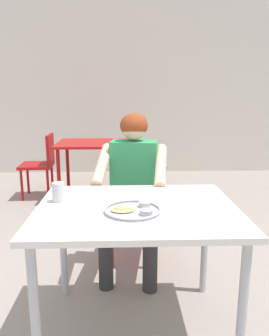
# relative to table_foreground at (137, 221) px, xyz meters

# --- Properties ---
(back_wall) EXTENTS (12.00, 0.12, 3.40)m
(back_wall) POSITION_rel_table_foreground_xyz_m (-0.05, 3.95, 1.05)
(back_wall) COLOR silver
(back_wall) RESTS_ON ground
(table_foreground) EXTENTS (1.04, 0.82, 0.73)m
(table_foreground) POSITION_rel_table_foreground_xyz_m (0.00, 0.00, 0.00)
(table_foreground) COLOR silver
(table_foreground) RESTS_ON ground
(thali_tray) EXTENTS (0.29, 0.29, 0.03)m
(thali_tray) POSITION_rel_table_foreground_xyz_m (-0.02, -0.08, 0.09)
(thali_tray) COLOR #B7BABF
(thali_tray) RESTS_ON table_foreground
(drinking_cup) EXTENTS (0.07, 0.07, 0.11)m
(drinking_cup) POSITION_rel_table_foreground_xyz_m (-0.42, 0.10, 0.14)
(drinking_cup) COLOR silver
(drinking_cup) RESTS_ON table_foreground
(chair_foreground) EXTENTS (0.44, 0.45, 0.83)m
(chair_foreground) POSITION_rel_table_foreground_xyz_m (0.02, 0.91, -0.17)
(chair_foreground) COLOR red
(chair_foreground) RESTS_ON ground
(diner_foreground) EXTENTS (0.54, 0.59, 1.17)m
(diner_foreground) POSITION_rel_table_foreground_xyz_m (-0.00, 0.69, 0.05)
(diner_foreground) COLOR #2D2D2D
(diner_foreground) RESTS_ON ground
(table_background_red) EXTENTS (0.91, 0.76, 0.71)m
(table_background_red) POSITION_rel_table_foreground_xyz_m (-0.44, 2.49, -0.03)
(table_background_red) COLOR #B71414
(table_background_red) RESTS_ON ground
(chair_red_left) EXTENTS (0.42, 0.42, 0.81)m
(chair_red_left) POSITION_rel_table_foreground_xyz_m (-1.10, 2.51, -0.18)
(chair_red_left) COLOR #A71214
(chair_red_left) RESTS_ON ground
(chair_red_right) EXTENTS (0.39, 0.43, 0.86)m
(chair_red_right) POSITION_rel_table_foreground_xyz_m (0.18, 2.46, -0.15)
(chair_red_right) COLOR red
(chair_red_right) RESTS_ON ground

